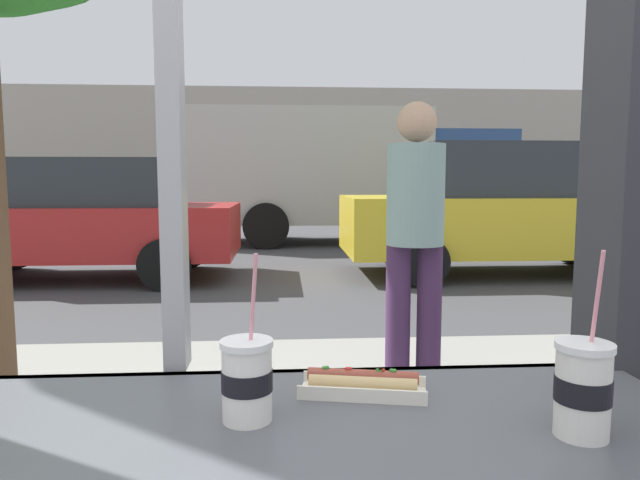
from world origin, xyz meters
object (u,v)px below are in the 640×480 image
at_px(soda_cup_left, 247,379).
at_px(soda_cup_right, 583,388).
at_px(hotdog_tray_near, 363,383).
at_px(box_truck, 344,171).
at_px(parked_car_yellow, 507,210).
at_px(parked_car_red, 83,218).
at_px(pedestrian, 415,228).

bearing_deg(soda_cup_left, soda_cup_right, -10.14).
height_order(hotdog_tray_near, box_truck, box_truck).
bearing_deg(parked_car_yellow, soda_cup_left, -115.21).
bearing_deg(soda_cup_left, hotdog_tray_near, 25.85).
bearing_deg(parked_car_red, hotdog_tray_near, -67.37).
xyz_separation_m(soda_cup_right, parked_car_red, (-3.18, 7.03, -0.18)).
bearing_deg(box_truck, parked_car_red, -133.03).
xyz_separation_m(hotdog_tray_near, parked_car_red, (-2.84, 6.82, -0.12)).
distance_m(hotdog_tray_near, box_truck, 11.20).
bearing_deg(hotdog_tray_near, soda_cup_right, -31.60).
distance_m(soda_cup_left, pedestrian, 2.30).
bearing_deg(box_truck, soda_cup_left, -97.07).
distance_m(soda_cup_right, pedestrian, 2.27).
distance_m(parked_car_yellow, pedestrian, 5.37).
height_order(parked_car_red, pedestrian, pedestrian).
relative_size(soda_cup_right, hotdog_tray_near, 1.20).
height_order(soda_cup_left, hotdog_tray_near, soda_cup_left).
relative_size(hotdog_tray_near, pedestrian, 0.16).
relative_size(parked_car_red, parked_car_yellow, 0.90).
xyz_separation_m(parked_car_red, pedestrian, (3.43, -4.78, 0.25)).
distance_m(parked_car_red, box_truck, 5.92).
relative_size(soda_cup_left, box_truck, 0.05).
xyz_separation_m(soda_cup_left, hotdog_tray_near, (0.22, 0.11, -0.05)).
xyz_separation_m(hotdog_tray_near, pedestrian, (0.58, 2.04, 0.13)).
relative_size(soda_cup_right, parked_car_red, 0.08).
xyz_separation_m(soda_cup_right, box_truck, (0.83, 11.33, 0.52)).
xyz_separation_m(box_truck, pedestrian, (-0.59, -9.08, -0.45)).
height_order(hotdog_tray_near, parked_car_yellow, parked_car_yellow).
height_order(parked_car_yellow, box_truck, box_truck).
distance_m(soda_cup_left, parked_car_red, 7.41).
height_order(parked_car_yellow, pedestrian, parked_car_yellow).
relative_size(parked_car_red, pedestrian, 2.58).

